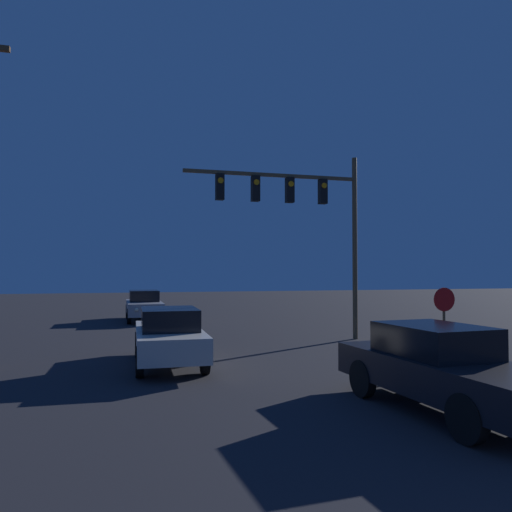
{
  "coord_description": "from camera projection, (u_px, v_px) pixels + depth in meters",
  "views": [
    {
      "loc": [
        -3.37,
        0.01,
        2.5
      ],
      "look_at": [
        0.0,
        12.25,
        2.89
      ],
      "focal_mm": 35.0,
      "sensor_mm": 36.0,
      "label": 1
    }
  ],
  "objects": [
    {
      "name": "car_near",
      "position": [
        441.0,
        367.0,
        8.85
      ],
      "size": [
        1.97,
        4.78,
        1.52
      ],
      "rotation": [
        0.0,
        0.0,
        3.21
      ],
      "color": "black",
      "rests_on": "ground_plane"
    },
    {
      "name": "car_mid",
      "position": [
        169.0,
        336.0,
        13.23
      ],
      "size": [
        1.81,
        4.73,
        1.52
      ],
      "rotation": [
        0.0,
        0.0,
        -0.03
      ],
      "color": "beige",
      "rests_on": "ground_plane"
    },
    {
      "name": "car_far",
      "position": [
        144.0,
        305.0,
        25.19
      ],
      "size": [
        1.75,
        4.71,
        1.52
      ],
      "rotation": [
        0.0,
        0.0,
        3.15
      ],
      "color": "#99999E",
      "rests_on": "ground_plane"
    },
    {
      "name": "traffic_signal_mast",
      "position": [
        304.0,
        209.0,
        17.97
      ],
      "size": [
        6.46,
        0.3,
        6.72
      ],
      "color": "brown",
      "rests_on": "ground_plane"
    },
    {
      "name": "stop_sign",
      "position": [
        444.0,
        313.0,
        12.98
      ],
      "size": [
        0.62,
        0.07,
        2.07
      ],
      "color": "brown",
      "rests_on": "ground_plane"
    }
  ]
}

